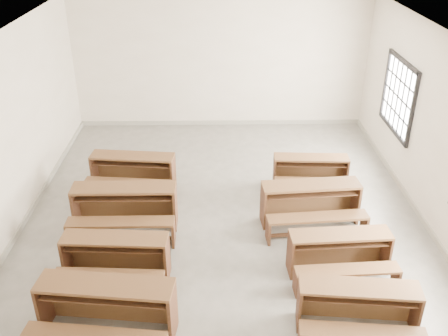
{
  "coord_description": "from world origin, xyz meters",
  "views": [
    {
      "loc": [
        -0.14,
        -7.41,
        4.95
      ],
      "look_at": [
        0.0,
        0.0,
        1.0
      ],
      "focal_mm": 40.0,
      "sensor_mm": 36.0,
      "label": 1
    }
  ],
  "objects_px": {
    "desk_set_4": "(358,306)",
    "desk_set_6": "(311,201)",
    "desk_set_0": "(106,307)",
    "desk_set_7": "(311,170)",
    "desk_set_3": "(133,170)",
    "desk_set_1": "(115,255)",
    "desk_set_5": "(340,251)",
    "desk_set_2": "(125,205)"
  },
  "relations": [
    {
      "from": "desk_set_4",
      "to": "desk_set_6",
      "type": "height_order",
      "value": "desk_set_6"
    },
    {
      "from": "desk_set_0",
      "to": "desk_set_6",
      "type": "xyz_separation_m",
      "value": [
        3.02,
        2.48,
        -0.01
      ]
    },
    {
      "from": "desk_set_7",
      "to": "desk_set_6",
      "type": "bearing_deg",
      "value": -96.79
    },
    {
      "from": "desk_set_3",
      "to": "desk_set_6",
      "type": "bearing_deg",
      "value": -14.54
    },
    {
      "from": "desk_set_1",
      "to": "desk_set_7",
      "type": "distance_m",
      "value": 4.23
    },
    {
      "from": "desk_set_1",
      "to": "desk_set_6",
      "type": "height_order",
      "value": "desk_set_6"
    },
    {
      "from": "desk_set_1",
      "to": "desk_set_5",
      "type": "bearing_deg",
      "value": 4.71
    },
    {
      "from": "desk_set_3",
      "to": "desk_set_7",
      "type": "relative_size",
      "value": 1.14
    },
    {
      "from": "desk_set_1",
      "to": "desk_set_4",
      "type": "bearing_deg",
      "value": -14.82
    },
    {
      "from": "desk_set_1",
      "to": "desk_set_2",
      "type": "height_order",
      "value": "desk_set_2"
    },
    {
      "from": "desk_set_2",
      "to": "desk_set_5",
      "type": "height_order",
      "value": "desk_set_2"
    },
    {
      "from": "desk_set_0",
      "to": "desk_set_4",
      "type": "height_order",
      "value": "desk_set_0"
    },
    {
      "from": "desk_set_0",
      "to": "desk_set_5",
      "type": "xyz_separation_m",
      "value": [
        3.23,
        1.16,
        -0.06
      ]
    },
    {
      "from": "desk_set_4",
      "to": "desk_set_5",
      "type": "xyz_separation_m",
      "value": [
        0.03,
        1.16,
        -0.01
      ]
    },
    {
      "from": "desk_set_2",
      "to": "desk_set_7",
      "type": "xyz_separation_m",
      "value": [
        3.38,
        1.33,
        -0.08
      ]
    },
    {
      "from": "desk_set_1",
      "to": "desk_set_5",
      "type": "relative_size",
      "value": 1.03
    },
    {
      "from": "desk_set_0",
      "to": "desk_set_1",
      "type": "xyz_separation_m",
      "value": [
        -0.08,
        1.1,
        -0.05
      ]
    },
    {
      "from": "desk_set_1",
      "to": "desk_set_4",
      "type": "xyz_separation_m",
      "value": [
        3.28,
        -1.1,
        -0.0
      ]
    },
    {
      "from": "desk_set_0",
      "to": "desk_set_2",
      "type": "bearing_deg",
      "value": 100.24
    },
    {
      "from": "desk_set_3",
      "to": "desk_set_4",
      "type": "relative_size",
      "value": 1.05
    },
    {
      "from": "desk_set_2",
      "to": "desk_set_5",
      "type": "distance_m",
      "value": 3.59
    },
    {
      "from": "desk_set_5",
      "to": "desk_set_1",
      "type": "bearing_deg",
      "value": 177.74
    },
    {
      "from": "desk_set_1",
      "to": "desk_set_2",
      "type": "xyz_separation_m",
      "value": [
        -0.06,
        1.3,
        0.05
      ]
    },
    {
      "from": "desk_set_0",
      "to": "desk_set_4",
      "type": "distance_m",
      "value": 3.2
    },
    {
      "from": "desk_set_6",
      "to": "desk_set_7",
      "type": "relative_size",
      "value": 1.18
    },
    {
      "from": "desk_set_2",
      "to": "desk_set_3",
      "type": "xyz_separation_m",
      "value": [
        -0.05,
        1.31,
        -0.04
      ]
    },
    {
      "from": "desk_set_2",
      "to": "desk_set_7",
      "type": "height_order",
      "value": "desk_set_2"
    },
    {
      "from": "desk_set_7",
      "to": "desk_set_1",
      "type": "bearing_deg",
      "value": -138.54
    },
    {
      "from": "desk_set_2",
      "to": "desk_set_5",
      "type": "bearing_deg",
      "value": -20.22
    },
    {
      "from": "desk_set_0",
      "to": "desk_set_7",
      "type": "distance_m",
      "value": 4.93
    },
    {
      "from": "desk_set_0",
      "to": "desk_set_7",
      "type": "height_order",
      "value": "desk_set_0"
    },
    {
      "from": "desk_set_2",
      "to": "desk_set_6",
      "type": "relative_size",
      "value": 1.0
    },
    {
      "from": "desk_set_3",
      "to": "desk_set_5",
      "type": "bearing_deg",
      "value": -30.36
    },
    {
      "from": "desk_set_3",
      "to": "desk_set_2",
      "type": "bearing_deg",
      "value": -81.41
    },
    {
      "from": "desk_set_6",
      "to": "desk_set_2",
      "type": "bearing_deg",
      "value": 176.83
    },
    {
      "from": "desk_set_0",
      "to": "desk_set_4",
      "type": "bearing_deg",
      "value": 6.92
    },
    {
      "from": "desk_set_4",
      "to": "desk_set_7",
      "type": "bearing_deg",
      "value": 95.49
    },
    {
      "from": "desk_set_3",
      "to": "desk_set_4",
      "type": "distance_m",
      "value": 5.02
    },
    {
      "from": "desk_set_2",
      "to": "desk_set_4",
      "type": "relative_size",
      "value": 1.08
    },
    {
      "from": "desk_set_2",
      "to": "desk_set_1",
      "type": "bearing_deg",
      "value": -87.33
    },
    {
      "from": "desk_set_3",
      "to": "desk_set_4",
      "type": "bearing_deg",
      "value": -41.2
    },
    {
      "from": "desk_set_2",
      "to": "desk_set_4",
      "type": "bearing_deg",
      "value": -35.68
    }
  ]
}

